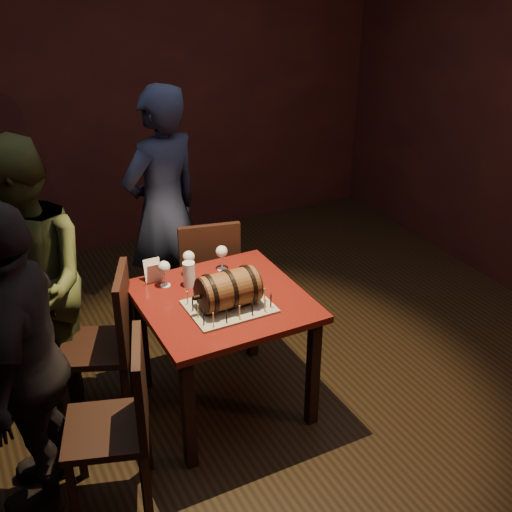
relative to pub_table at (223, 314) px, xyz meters
name	(u,v)px	position (x,y,z in m)	size (l,w,h in m)	color
room_shell	(245,187)	(0.14, -0.02, 0.76)	(5.04, 5.04, 2.80)	black
pub_table	(223,314)	(0.00, 0.00, 0.00)	(0.90, 0.90, 0.75)	#490E0C
cake_board	(229,306)	(-0.01, -0.11, 0.12)	(0.45, 0.35, 0.01)	gray
barrel_cake	(229,289)	(-0.01, -0.11, 0.22)	(0.37, 0.22, 0.22)	brown
birthday_candles	(229,299)	(-0.01, -0.11, 0.16)	(0.40, 0.30, 0.09)	#FFE198
wine_glass_left	(164,268)	(-0.24, 0.27, 0.23)	(0.07, 0.07, 0.16)	silver
wine_glass_mid	(189,258)	(-0.07, 0.33, 0.23)	(0.07, 0.07, 0.16)	silver
wine_glass_right	(222,253)	(0.14, 0.30, 0.23)	(0.07, 0.07, 0.16)	silver
pint_of_ale	(189,275)	(-0.11, 0.21, 0.18)	(0.07, 0.07, 0.15)	silver
menu_card	(154,272)	(-0.28, 0.35, 0.17)	(0.10, 0.05, 0.13)	white
chair_back	(208,274)	(0.20, 0.67, -0.12)	(0.48, 0.48, 0.93)	black
chair_left_rear	(109,337)	(-0.61, 0.25, -0.12)	(0.52, 0.52, 0.93)	black
chair_left_front	(122,417)	(-0.73, -0.44, -0.12)	(0.51, 0.51, 0.93)	black
person_back	(164,211)	(0.04, 1.06, 0.23)	(0.64, 0.42, 1.74)	#1C2138
person_left_rear	(28,285)	(-0.96, 0.49, 0.20)	(0.81, 0.63, 1.67)	#353C1E
person_left_front	(26,363)	(-1.09, -0.21, 0.17)	(0.95, 0.40, 1.62)	black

